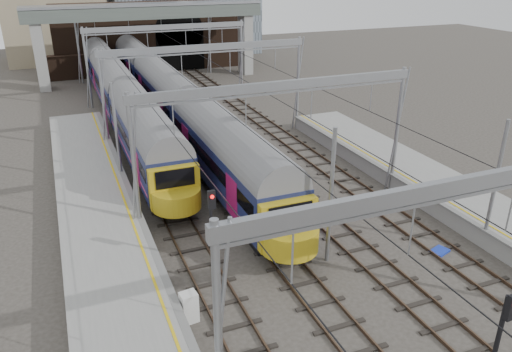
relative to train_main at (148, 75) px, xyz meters
name	(u,v)px	position (x,y,z in m)	size (l,w,h in m)	color
ground	(348,282)	(2.00, -37.36, -2.63)	(160.00, 160.00, 0.00)	#38332D
platform_left	(117,292)	(-8.18, -34.86, -2.08)	(4.32, 55.00, 1.12)	gray
tracks	(238,168)	(2.00, -22.36, -2.61)	(14.40, 80.00, 0.22)	#4C3828
overhead_line	(208,62)	(2.00, -15.87, 3.93)	(16.80, 80.00, 8.00)	gray
retaining_wall	(152,38)	(3.40, 14.57, 1.70)	(28.00, 2.75, 9.00)	#2F1E15
overbridge	(148,21)	(2.00, 8.64, 4.63)	(28.00, 3.00, 9.25)	gray
train_main	(148,75)	(0.00, 0.00, 0.00)	(3.04, 70.26, 5.15)	black
train_second	(114,84)	(-4.00, -3.09, -0.05)	(2.97, 51.39, 5.04)	black
signal_near_left	(212,226)	(-3.83, -35.03, 0.40)	(0.34, 0.46, 4.80)	black
signal_near_centre	(500,340)	(2.29, -45.36, 0.40)	(0.35, 0.46, 4.79)	black
relay_cabinet	(189,307)	(-5.59, -37.22, -1.95)	(0.68, 0.57, 1.37)	silver
equip_cover_a	(292,206)	(2.95, -29.38, -2.58)	(0.97, 0.69, 0.11)	#1730AE
equip_cover_b	(301,207)	(3.40, -29.68, -2.59)	(0.83, 0.58, 0.10)	#1730AE
equip_cover_c	(440,251)	(7.79, -36.89, -2.58)	(0.96, 0.68, 0.11)	#1730AE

